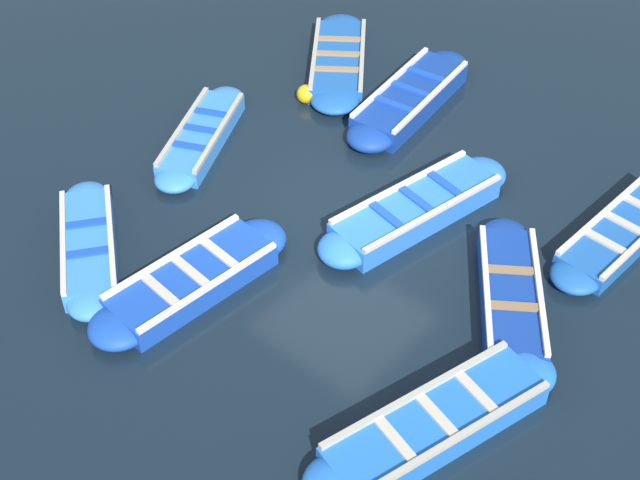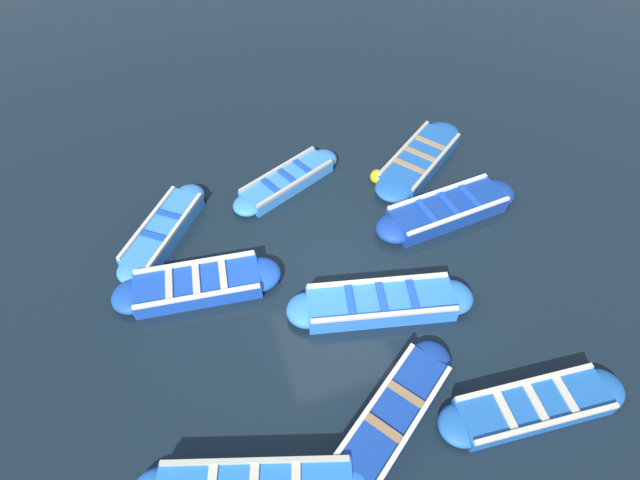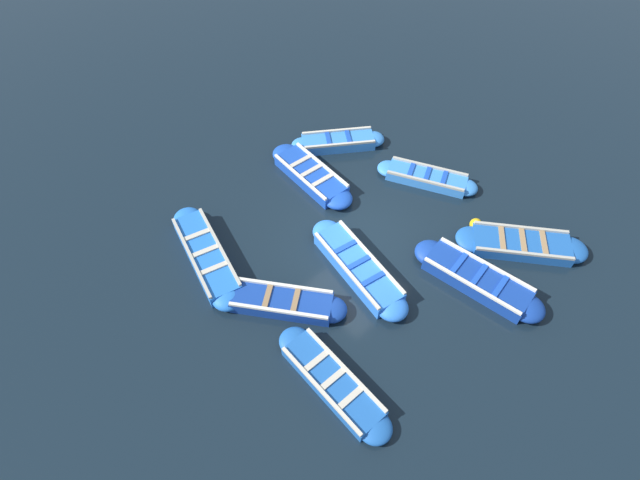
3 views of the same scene
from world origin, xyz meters
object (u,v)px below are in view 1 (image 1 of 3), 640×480
object	(u,v)px
boat_alongside	(89,246)
boat_bow_out	(623,232)
boat_centre	(338,61)
boat_near_quay	(436,425)
buoy_orange_near	(306,94)
boat_tucked	(192,281)
boat_broadside	(511,296)
boat_far_corner	(410,99)
boat_stern_in	(416,210)
boat_drifting	(202,136)

from	to	relation	value
boat_alongside	boat_bow_out	distance (m)	8.25
boat_bow_out	boat_centre	xyz separation A→B (m)	(-6.51, 0.84, 0.01)
boat_near_quay	buoy_orange_near	bearing A→B (deg)	144.15
boat_tucked	boat_centre	size ratio (longest dim) A/B	1.03
boat_tucked	boat_near_quay	distance (m)	4.18
boat_broadside	boat_alongside	bearing A→B (deg)	-148.51
boat_far_corner	boat_broadside	world-z (taller)	boat_far_corner
boat_stern_in	buoy_orange_near	size ratio (longest dim) A/B	10.92
boat_tucked	buoy_orange_near	world-z (taller)	boat_tucked
boat_alongside	boat_far_corner	world-z (taller)	boat_far_corner
boat_far_corner	boat_bow_out	world-z (taller)	boat_far_corner
boat_bow_out	boat_near_quay	bearing A→B (deg)	-90.95
boat_drifting	boat_broadside	bearing A→B (deg)	2.29
boat_broadside	boat_near_quay	bearing A→B (deg)	-79.13
boat_alongside	boat_bow_out	xyz separation A→B (m)	(5.98, 5.68, -0.02)
boat_centre	boat_far_corner	bearing A→B (deg)	-5.08
boat_alongside	boat_centre	bearing A→B (deg)	94.67
boat_near_quay	boat_drifting	distance (m)	7.04
boat_tucked	boat_far_corner	world-z (taller)	boat_far_corner
boat_tucked	boat_drifting	xyz separation A→B (m)	(-2.50, 2.55, -0.03)
boat_bow_out	boat_broadside	size ratio (longest dim) A/B	1.12
boat_bow_out	boat_stern_in	bearing A→B (deg)	-147.14
boat_drifting	buoy_orange_near	world-z (taller)	boat_drifting
boat_stern_in	boat_broadside	xyz separation A→B (m)	(2.14, -0.61, -0.02)
boat_stern_in	boat_near_quay	distance (m)	4.08
boat_alongside	boat_near_quay	distance (m)	5.95
boat_stern_in	buoy_orange_near	distance (m)	3.74
boat_stern_in	boat_broadside	bearing A→B (deg)	-15.82
boat_far_corner	boat_broadside	xyz separation A→B (m)	(4.08, -3.03, -0.02)
boat_near_quay	boat_broadside	distance (m)	2.56
boat_tucked	boat_near_quay	world-z (taller)	boat_near_quay
boat_stern_in	boat_bow_out	size ratio (longest dim) A/B	1.09
boat_alongside	boat_far_corner	distance (m)	6.49
boat_alongside	boat_tucked	bearing A→B (deg)	16.74
boat_tucked	boat_drifting	world-z (taller)	boat_tucked
buoy_orange_near	boat_near_quay	bearing A→B (deg)	-35.85
boat_broadside	boat_drifting	world-z (taller)	boat_broadside
boat_tucked	boat_alongside	distance (m)	1.81
boat_stern_in	boat_alongside	world-z (taller)	boat_stern_in
boat_tucked	boat_broadside	world-z (taller)	boat_tucked
boat_alongside	boat_centre	distance (m)	6.54
boat_broadside	boat_bow_out	bearing A→B (deg)	76.53
boat_far_corner	boat_drifting	bearing A→B (deg)	-122.67
boat_tucked	boat_broadside	xyz separation A→B (m)	(3.68, 2.80, -0.01)
boat_broadside	boat_centre	world-z (taller)	boat_broadside
boat_near_quay	boat_centre	bearing A→B (deg)	138.36
boat_centre	boat_drifting	world-z (taller)	boat_centre
boat_near_quay	boat_broadside	size ratio (longest dim) A/B	1.25
boat_broadside	buoy_orange_near	world-z (taller)	boat_broadside
boat_broadside	boat_drifting	bearing A→B (deg)	-177.71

